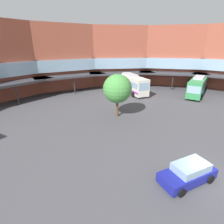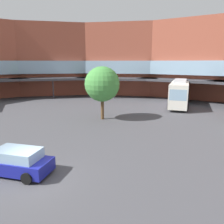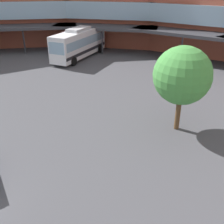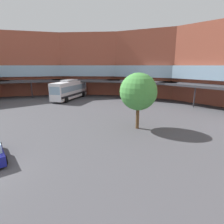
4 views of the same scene
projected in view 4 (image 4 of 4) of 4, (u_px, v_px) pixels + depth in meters
station_building at (167, 66)px, 24.13m from camera, size 78.01×44.89×13.79m
bus_1 at (70, 89)px, 38.01m from camera, size 7.50×10.20×3.96m
plaza_tree at (138, 92)px, 19.81m from camera, size 3.96×3.96×6.04m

